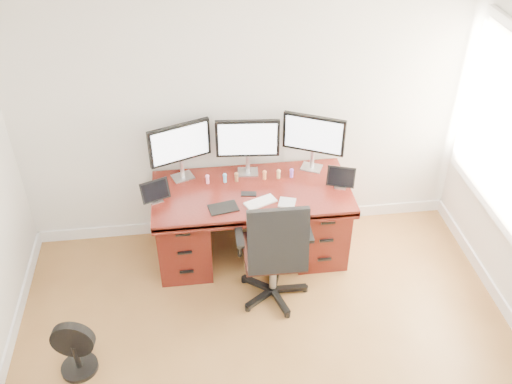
{
  "coord_description": "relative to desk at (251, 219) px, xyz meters",
  "views": [
    {
      "loc": [
        -0.46,
        -2.11,
        3.64
      ],
      "look_at": [
        0.0,
        1.5,
        0.95
      ],
      "focal_mm": 40.0,
      "sensor_mm": 36.0,
      "label": 1
    }
  ],
  "objects": [
    {
      "name": "back_wall",
      "position": [
        0.0,
        0.42,
        0.95
      ],
      "size": [
        4.0,
        0.1,
        2.7
      ],
      "primitive_type": "cube",
      "color": "silver",
      "rests_on": "ground"
    },
    {
      "name": "desk",
      "position": [
        0.0,
        0.0,
        0.0
      ],
      "size": [
        1.7,
        0.8,
        0.75
      ],
      "color": "#4F150F",
      "rests_on": "ground"
    },
    {
      "name": "office_chair",
      "position": [
        0.12,
        -0.59,
        -0.05
      ],
      "size": [
        0.61,
        0.58,
        1.07
      ],
      "rotation": [
        0.0,
        0.0,
        -0.02
      ],
      "color": "black",
      "rests_on": "ground"
    },
    {
      "name": "floor_fan",
      "position": [
        -1.44,
        -1.12,
        -0.17
      ],
      "size": [
        0.33,
        0.27,
        0.47
      ],
      "rotation": [
        0.0,
        0.0,
        -0.15
      ],
      "color": "black",
      "rests_on": "ground"
    },
    {
      "name": "monitor_left",
      "position": [
        -0.58,
        0.24,
        0.68
      ],
      "size": [
        0.53,
        0.23,
        0.53
      ],
      "rotation": [
        0.0,
        0.0,
        0.37
      ],
      "color": "silver",
      "rests_on": "desk"
    },
    {
      "name": "monitor_center",
      "position": [
        -0.0,
        0.24,
        0.68
      ],
      "size": [
        0.55,
        0.16,
        0.53
      ],
      "rotation": [
        0.0,
        0.0,
        -0.09
      ],
      "color": "silver",
      "rests_on": "desk"
    },
    {
      "name": "monitor_right",
      "position": [
        0.58,
        0.24,
        0.68
      ],
      "size": [
        0.51,
        0.27,
        0.53
      ],
      "rotation": [
        0.0,
        0.0,
        -0.46
      ],
      "color": "silver",
      "rests_on": "desk"
    },
    {
      "name": "tablet_left",
      "position": [
        -0.81,
        -0.08,
        0.43
      ],
      "size": [
        0.25,
        0.15,
        0.19
      ],
      "rotation": [
        0.0,
        0.0,
        0.37
      ],
      "color": "silver",
      "rests_on": "desk"
    },
    {
      "name": "tablet_right",
      "position": [
        0.77,
        -0.08,
        0.43
      ],
      "size": [
        0.25,
        0.14,
        0.19
      ],
      "rotation": [
        0.0,
        0.0,
        -0.34
      ],
      "color": "silver",
      "rests_on": "desk"
    },
    {
      "name": "keyboard",
      "position": [
        0.05,
        -0.22,
        0.36
      ],
      "size": [
        0.29,
        0.21,
        0.01
      ],
      "primitive_type": "cube",
      "rotation": [
        0.0,
        0.0,
        0.4
      ],
      "color": "white",
      "rests_on": "desk"
    },
    {
      "name": "trackpad",
      "position": [
        0.27,
        -0.25,
        0.35
      ],
      "size": [
        0.17,
        0.17,
        0.01
      ],
      "primitive_type": "cube",
      "rotation": [
        0.0,
        0.0,
        -0.32
      ],
      "color": "silver",
      "rests_on": "desk"
    },
    {
      "name": "drawing_tablet",
      "position": [
        -0.26,
        -0.25,
        0.35
      ],
      "size": [
        0.26,
        0.19,
        0.01
      ],
      "primitive_type": "cube",
      "rotation": [
        0.0,
        0.0,
        0.19
      ],
      "color": "black",
      "rests_on": "desk"
    },
    {
      "name": "phone",
      "position": [
        -0.03,
        -0.09,
        0.35
      ],
      "size": [
        0.14,
        0.08,
        0.01
      ],
      "primitive_type": "cube",
      "rotation": [
        0.0,
        0.0,
        -0.14
      ],
      "color": "black",
      "rests_on": "desk"
    },
    {
      "name": "figurine_pink",
      "position": [
        -0.37,
        0.12,
        0.4
      ],
      "size": [
        0.04,
        0.04,
        0.09
      ],
      "color": "pink",
      "rests_on": "desk"
    },
    {
      "name": "figurine_blue",
      "position": [
        -0.22,
        0.12,
        0.4
      ],
      "size": [
        0.04,
        0.04,
        0.09
      ],
      "color": "#65AFE0",
      "rests_on": "desk"
    },
    {
      "name": "figurine_brown",
      "position": [
        -0.11,
        0.12,
        0.4
      ],
      "size": [
        0.04,
        0.04,
        0.09
      ],
      "color": "#90613B",
      "rests_on": "desk"
    },
    {
      "name": "figurine_orange",
      "position": [
        0.13,
        0.12,
        0.4
      ],
      "size": [
        0.04,
        0.04,
        0.09
      ],
      "color": "#F88D4C",
      "rests_on": "desk"
    },
    {
      "name": "figurine_yellow",
      "position": [
        0.26,
        0.12,
        0.4
      ],
      "size": [
        0.04,
        0.04,
        0.09
      ],
      "color": "#DEB46C",
      "rests_on": "desk"
    },
    {
      "name": "figurine_purple",
      "position": [
        0.37,
        0.12,
        0.4
      ],
      "size": [
        0.04,
        0.04,
        0.09
      ],
      "color": "#9857DD",
      "rests_on": "desk"
    }
  ]
}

